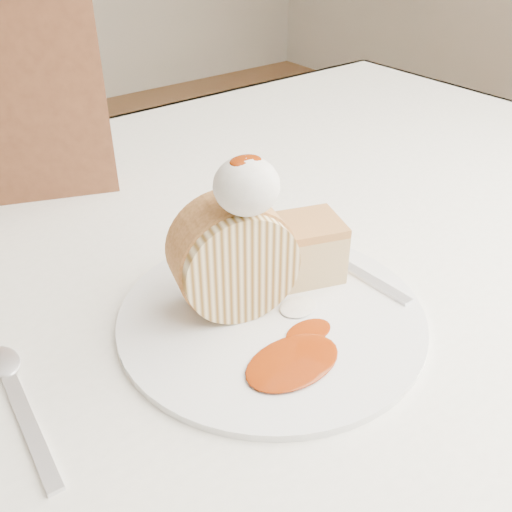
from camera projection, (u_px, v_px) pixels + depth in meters
table at (227, 306)px, 0.68m from camera, size 1.40×0.90×0.75m
plate at (271, 315)px, 0.52m from camera, size 0.35×0.35×0.01m
roulade_slice at (234, 258)px, 0.50m from camera, size 0.11×0.08×0.10m
cake_chunk at (307, 252)px, 0.55m from camera, size 0.08×0.07×0.05m
whipped_cream at (246, 186)px, 0.45m from camera, size 0.05×0.05×0.05m
caramel_drizzle at (246, 154)px, 0.43m from camera, size 0.03×0.02×0.01m
caramel_pool at (293, 362)px, 0.46m from camera, size 0.10×0.08×0.00m
fork at (361, 274)px, 0.56m from camera, size 0.03×0.16×0.00m
spoon at (30, 429)px, 0.41m from camera, size 0.03×0.15×0.00m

